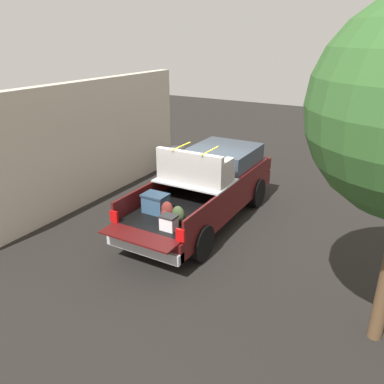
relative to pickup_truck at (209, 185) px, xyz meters
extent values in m
plane|color=black|center=(-0.37, 0.00, -0.96)|extent=(40.00, 40.00, 0.00)
cube|color=#470F0F|center=(-0.37, 0.00, -0.33)|extent=(5.50, 1.92, 0.44)
cube|color=black|center=(-1.57, 0.00, -0.09)|extent=(2.80, 1.80, 0.04)
cube|color=#470F0F|center=(-1.57, 0.93, 0.14)|extent=(2.80, 0.06, 0.50)
cube|color=#470F0F|center=(-1.57, -0.93, 0.14)|extent=(2.80, 0.06, 0.50)
cube|color=#470F0F|center=(-0.20, 0.00, 0.14)|extent=(0.06, 1.80, 0.50)
cube|color=#470F0F|center=(-3.24, 0.00, -0.09)|extent=(0.55, 1.80, 0.04)
cube|color=#B2B2B7|center=(-0.79, 0.00, 0.41)|extent=(1.25, 1.92, 0.04)
cube|color=#470F0F|center=(0.98, 0.00, 0.14)|extent=(2.30, 1.92, 0.50)
cube|color=#2D3842|center=(0.88, 0.00, 0.64)|extent=(1.94, 1.76, 0.50)
cube|color=#470F0F|center=(2.33, 0.00, 0.08)|extent=(0.40, 1.82, 0.38)
cube|color=#B2B2B7|center=(-3.09, 0.00, -0.43)|extent=(0.24, 1.92, 0.24)
cube|color=red|center=(-2.99, 0.88, 0.07)|extent=(0.06, 0.20, 0.28)
cube|color=red|center=(-2.99, -0.88, 0.07)|extent=(0.06, 0.20, 0.28)
cylinder|color=black|center=(1.38, 0.88, -0.53)|extent=(0.86, 0.30, 0.86)
cylinder|color=black|center=(1.38, -0.88, -0.53)|extent=(0.86, 0.30, 0.86)
cylinder|color=black|center=(-2.12, 0.88, -0.53)|extent=(0.86, 0.30, 0.86)
cylinder|color=black|center=(-2.12, -0.88, -0.53)|extent=(0.86, 0.30, 0.86)
cube|color=#335170|center=(-2.07, 0.38, 0.14)|extent=(0.40, 0.55, 0.42)
cube|color=#23394E|center=(-2.07, 0.38, 0.37)|extent=(0.44, 0.59, 0.05)
ellipsoid|color=maroon|center=(-2.23, -0.07, 0.14)|extent=(0.20, 0.32, 0.43)
ellipsoid|color=maroon|center=(-2.34, -0.07, 0.08)|extent=(0.09, 0.22, 0.19)
ellipsoid|color=#384728|center=(-2.27, -0.39, 0.13)|extent=(0.20, 0.32, 0.40)
ellipsoid|color=#384728|center=(-2.38, -0.39, 0.07)|extent=(0.09, 0.22, 0.18)
cube|color=white|center=(-2.67, -0.39, 0.08)|extent=(0.26, 0.34, 0.30)
cube|color=#262628|center=(-2.67, -0.39, 0.25)|extent=(0.28, 0.36, 0.04)
cube|color=#9E9993|center=(-0.79, 0.00, 0.64)|extent=(0.81, 1.84, 0.42)
cube|color=#9E9993|center=(-1.12, 0.00, 1.05)|extent=(0.16, 1.84, 0.40)
cube|color=#9E9993|center=(-0.74, 0.82, 0.96)|extent=(0.57, 0.20, 0.22)
cube|color=#9E9993|center=(-0.74, -0.82, 0.96)|extent=(0.57, 0.20, 0.22)
cube|color=yellow|center=(-0.79, 0.41, 1.26)|extent=(0.91, 0.03, 0.02)
cube|color=yellow|center=(-0.79, -0.42, 1.26)|extent=(0.91, 0.03, 0.02)
cube|color=beige|center=(-0.85, 3.82, 0.86)|extent=(9.04, 0.36, 3.64)
cylinder|color=#2D2D33|center=(2.80, 2.80, -0.51)|extent=(0.56, 0.56, 0.90)
cylinder|color=#2D2D33|center=(2.80, 2.80, -0.02)|extent=(0.60, 0.60, 0.08)
camera|label=1|loc=(-8.99, -4.59, 3.91)|focal=36.30mm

